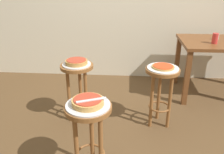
{
  "coord_description": "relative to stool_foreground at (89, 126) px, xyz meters",
  "views": [
    {
      "loc": [
        -0.03,
        -2.02,
        1.55
      ],
      "look_at": [
        -0.18,
        0.16,
        0.6
      ],
      "focal_mm": 37.91,
      "sensor_mm": 36.0,
      "label": 1
    }
  ],
  "objects": [
    {
      "name": "condiment_shaker",
      "position": [
        1.44,
        1.65,
        0.31
      ],
      "size": [
        0.04,
        0.04,
        0.08
      ],
      "primitive_type": "cylinder",
      "color": "white",
      "rests_on": "dining_table"
    },
    {
      "name": "serving_plate_middle",
      "position": [
        0.64,
        0.79,
        0.19
      ],
      "size": [
        0.32,
        0.32,
        0.01
      ],
      "primitive_type": "cylinder",
      "color": "silver",
      "rests_on": "stool_middle"
    },
    {
      "name": "pizza_leftside",
      "position": [
        -0.26,
        0.83,
        0.22
      ],
      "size": [
        0.23,
        0.23,
        0.05
      ],
      "color": "#B78442",
      "rests_on": "serving_plate_leftside"
    },
    {
      "name": "stool_foreground",
      "position": [
        0.0,
        0.0,
        0.0
      ],
      "size": [
        0.35,
        0.35,
        0.67
      ],
      "color": "brown",
      "rests_on": "ground_plane"
    },
    {
      "name": "pizza_server_knife",
      "position": [
        0.03,
        -0.02,
        0.24
      ],
      "size": [
        0.21,
        0.1,
        0.01
      ],
      "primitive_type": "cube",
      "rotation": [
        0.0,
        0.0,
        0.38
      ],
      "color": "silver",
      "rests_on": "pizza_foreground"
    },
    {
      "name": "dining_table",
      "position": [
        1.45,
        1.59,
        0.15
      ],
      "size": [
        0.95,
        0.76,
        0.76
      ],
      "color": "brown",
      "rests_on": "ground_plane"
    },
    {
      "name": "pizza_middle",
      "position": [
        0.64,
        0.79,
        0.2
      ],
      "size": [
        0.23,
        0.23,
        0.02
      ],
      "color": "#B78442",
      "rests_on": "serving_plate_middle"
    },
    {
      "name": "stool_middle",
      "position": [
        0.64,
        0.79,
        0.0
      ],
      "size": [
        0.35,
        0.35,
        0.67
      ],
      "color": "brown",
      "rests_on": "ground_plane"
    },
    {
      "name": "stool_leftside",
      "position": [
        -0.26,
        0.83,
        0.0
      ],
      "size": [
        0.35,
        0.35,
        0.67
      ],
      "color": "brown",
      "rests_on": "ground_plane"
    },
    {
      "name": "pizza_foreground",
      "position": [
        0.0,
        -0.0,
        0.22
      ],
      "size": [
        0.23,
        0.23,
        0.05
      ],
      "color": "tan",
      "rests_on": "serving_plate_foreground"
    },
    {
      "name": "cup_near_edge",
      "position": [
        1.35,
        1.47,
        0.34
      ],
      "size": [
        0.07,
        0.07,
        0.13
      ],
      "primitive_type": "cylinder",
      "color": "red",
      "rests_on": "dining_table"
    },
    {
      "name": "serving_plate_leftside",
      "position": [
        -0.26,
        0.83,
        0.19
      ],
      "size": [
        0.3,
        0.3,
        0.01
      ],
      "primitive_type": "cylinder",
      "color": "silver",
      "rests_on": "stool_leftside"
    },
    {
      "name": "ground_plane",
      "position": [
        0.31,
        0.54,
        -0.49
      ],
      "size": [
        6.0,
        6.0,
        0.0
      ],
      "primitive_type": "plane",
      "color": "brown"
    },
    {
      "name": "serving_plate_foreground",
      "position": [
        0.0,
        -0.0,
        0.19
      ],
      "size": [
        0.33,
        0.33,
        0.01
      ],
      "primitive_type": "cylinder",
      "color": "silver",
      "rests_on": "stool_foreground"
    }
  ]
}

